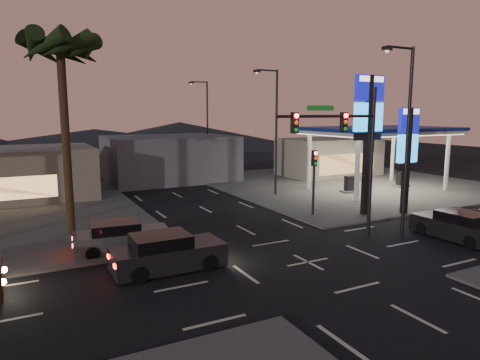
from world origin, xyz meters
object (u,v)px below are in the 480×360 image
car_lane_b_front (121,238)px  suv_station (458,226)px  pylon_sign_tall (368,117)px  car_lane_a_front (167,253)px  traffic_signal_mast (347,141)px  pylon_sign_short (408,144)px  gas_station (379,132)px

car_lane_b_front → suv_station: size_ratio=1.03×
pylon_sign_tall → car_lane_a_front: 15.89m
car_lane_b_front → car_lane_a_front: bearing=-70.1°
car_lane_a_front → car_lane_b_front: 3.61m
traffic_signal_mast → suv_station: bearing=-26.6°
pylon_sign_tall → pylon_sign_short: (2.50, -1.00, -1.74)m
traffic_signal_mast → pylon_sign_short: bearing=19.1°
pylon_sign_tall → pylon_sign_short: pylon_sign_tall is taller
car_lane_b_front → pylon_sign_tall: bearing=0.3°
suv_station → pylon_sign_short: bearing=71.0°
pylon_sign_short → car_lane_a_front: 17.56m
pylon_sign_short → gas_station: bearing=56.3°
traffic_signal_mast → car_lane_b_front: traffic_signal_mast is taller
gas_station → pylon_sign_tall: bearing=-139.1°
gas_station → pylon_sign_tall: 10.01m
gas_station → car_lane_a_front: gas_station is taller
pylon_sign_short → car_lane_a_front: bearing=-171.7°
traffic_signal_mast → car_lane_b_front: 12.31m
gas_station → car_lane_b_front: bearing=-164.1°
pylon_sign_short → traffic_signal_mast: 7.69m
gas_station → traffic_signal_mast: (-12.24, -10.01, 0.15)m
pylon_sign_tall → car_lane_a_front: bearing=-166.5°
car_lane_a_front → car_lane_b_front: size_ratio=1.04×
gas_station → car_lane_b_front: 24.48m
pylon_sign_tall → suv_station: (0.69, -6.24, -5.69)m
gas_station → car_lane_b_front: (-23.17, -6.58, -4.39)m
pylon_sign_short → car_lane_a_front: pylon_sign_short is taller
gas_station → pylon_sign_tall: pylon_sign_tall is taller
suv_station → traffic_signal_mast: bearing=153.4°
pylon_sign_short → car_lane_a_front: size_ratio=1.43×
car_lane_a_front → suv_station: car_lane_a_front is taller
pylon_sign_tall → traffic_signal_mast: (-4.74, -3.51, -1.17)m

